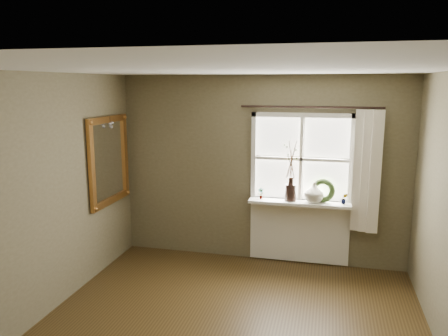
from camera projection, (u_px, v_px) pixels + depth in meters
name	position (u px, v px, depth m)	size (l,w,h in m)	color
ceiling	(222.00, 69.00, 3.67)	(4.50, 4.50, 0.00)	silver
wall_back	(261.00, 169.00, 6.11)	(4.00, 0.10, 2.60)	brown
wall_left	(24.00, 203.00, 4.39)	(0.10, 4.50, 2.60)	brown
window_frame	(301.00, 159.00, 5.88)	(1.36, 0.06, 1.24)	white
window_sill	(299.00, 203.00, 5.88)	(1.36, 0.26, 0.04)	white
window_apron	(299.00, 231.00, 6.07)	(1.36, 0.04, 0.88)	white
dark_jug	(290.00, 193.00, 5.89)	(0.16, 0.16, 0.23)	black
cream_vase	(314.00, 192.00, 5.81)	(0.26, 0.26, 0.27)	beige
wreath	(323.00, 193.00, 5.82)	(0.32, 0.32, 0.08)	#2D401C
potted_plant_left	(261.00, 194.00, 5.99)	(0.08, 0.05, 0.15)	#2D401C
potted_plant_right	(344.00, 199.00, 5.73)	(0.08, 0.06, 0.15)	#2D401C
curtain	(367.00, 172.00, 5.61)	(0.36, 0.12, 1.59)	silver
curtain_rod	(311.00, 107.00, 5.66)	(0.03, 0.03, 1.84)	black
gilt_mirror	(109.00, 160.00, 5.87)	(0.10, 1.00, 1.19)	white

